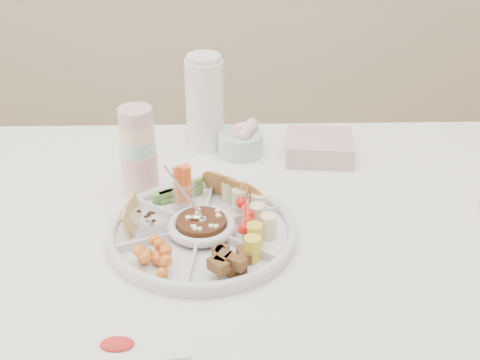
{
  "coord_description": "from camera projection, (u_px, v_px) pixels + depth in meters",
  "views": [
    {
      "loc": [
        -0.06,
        -1.15,
        1.54
      ],
      "look_at": [
        -0.03,
        0.07,
        0.84
      ],
      "focal_mm": 50.0,
      "sensor_mm": 36.0,
      "label": 1
    }
  ],
  "objects": [
    {
      "name": "bean_dip",
      "position": [
        201.0,
        226.0,
        1.34
      ],
      "size": [
        0.13,
        0.13,
        0.04
      ],
      "primitive_type": "cylinder",
      "rotation": [
        0.0,
        0.0,
        0.4
      ],
      "color": "#582719",
      "rests_on": "party_tray"
    },
    {
      "name": "thermos",
      "position": [
        205.0,
        101.0,
        1.66
      ],
      "size": [
        0.12,
        0.12,
        0.25
      ],
      "primitive_type": "cylinder",
      "rotation": [
        0.0,
        0.0,
        0.26
      ],
      "color": "white",
      "rests_on": "dining_table"
    },
    {
      "name": "banana_tomato",
      "position": [
        266.0,
        217.0,
        1.32
      ],
      "size": [
        0.14,
        0.14,
        0.09
      ],
      "primitive_type": null,
      "rotation": [
        0.0,
        0.0,
        0.4
      ],
      "color": "#FFED65",
      "rests_on": "party_tray"
    },
    {
      "name": "napkin_stack",
      "position": [
        319.0,
        147.0,
        1.65
      ],
      "size": [
        0.17,
        0.15,
        0.05
      ],
      "primitive_type": "cube",
      "rotation": [
        0.0,
        0.0,
        -0.1
      ],
      "color": "#CAA4A5",
      "rests_on": "dining_table"
    },
    {
      "name": "carrot_cucumber",
      "position": [
        179.0,
        182.0,
        1.43
      ],
      "size": [
        0.13,
        0.13,
        0.09
      ],
      "primitive_type": null,
      "rotation": [
        0.0,
        0.0,
        0.4
      ],
      "color": "orange",
      "rests_on": "party_tray"
    },
    {
      "name": "flower_bowl",
      "position": [
        240.0,
        138.0,
        1.66
      ],
      "size": [
        0.14,
        0.14,
        0.09
      ],
      "primitive_type": "cylinder",
      "rotation": [
        0.0,
        0.0,
        -0.25
      ],
      "color": "#9CD1B9",
      "rests_on": "dining_table"
    },
    {
      "name": "cup_stack",
      "position": [
        138.0,
        147.0,
        1.46
      ],
      "size": [
        0.09,
        0.09,
        0.23
      ],
      "primitive_type": "cylinder",
      "rotation": [
        0.0,
        0.0,
        -0.03
      ],
      "color": "silver",
      "rests_on": "dining_table"
    },
    {
      "name": "party_tray",
      "position": [
        202.0,
        229.0,
        1.35
      ],
      "size": [
        0.5,
        0.5,
        0.04
      ],
      "primitive_type": "cylinder",
      "rotation": [
        0.0,
        0.0,
        0.4
      ],
      "color": "silver",
      "rests_on": "dining_table"
    },
    {
      "name": "pita_raisins",
      "position": [
        138.0,
        217.0,
        1.35
      ],
      "size": [
        0.14,
        0.14,
        0.06
      ],
      "primitive_type": null,
      "rotation": [
        0.0,
        0.0,
        0.4
      ],
      "color": "#D6B867",
      "rests_on": "party_tray"
    },
    {
      "name": "placemat",
      "position": [
        99.0,
        347.0,
        1.09
      ],
      "size": [
        0.31,
        0.14,
        0.01
      ],
      "primitive_type": "cube",
      "rotation": [
        0.0,
        0.0,
        0.14
      ],
      "color": "white",
      "rests_on": "dining_table"
    },
    {
      "name": "granola_chunks",
      "position": [
        227.0,
        259.0,
        1.24
      ],
      "size": [
        0.13,
        0.13,
        0.04
      ],
      "primitive_type": null,
      "rotation": [
        0.0,
        0.0,
        0.4
      ],
      "color": "#4D2F11",
      "rests_on": "party_tray"
    },
    {
      "name": "tortillas",
      "position": [
        239.0,
        193.0,
        1.43
      ],
      "size": [
        0.13,
        0.13,
        0.06
      ],
      "primitive_type": null,
      "rotation": [
        0.0,
        0.0,
        0.4
      ],
      "color": "gold",
      "rests_on": "party_tray"
    },
    {
      "name": "cherries",
      "position": [
        158.0,
        255.0,
        1.25
      ],
      "size": [
        0.13,
        0.13,
        0.04
      ],
      "primitive_type": null,
      "rotation": [
        0.0,
        0.0,
        0.4
      ],
      "color": "orange",
      "rests_on": "party_tray"
    }
  ]
}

